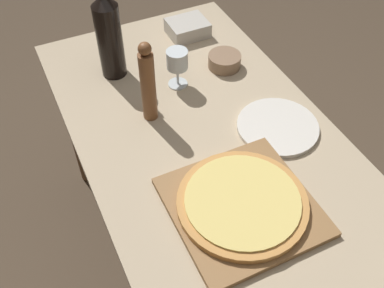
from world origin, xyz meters
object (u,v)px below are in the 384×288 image
object	(u,v)px
pizza	(242,202)
small_bowl	(224,61)
wine_bottle	(109,35)
wine_glass	(177,61)
pepper_mill	(148,84)

from	to	relation	value
pizza	small_bowl	size ratio (longest dim) A/B	2.98
wine_bottle	wine_glass	world-z (taller)	wine_bottle
wine_bottle	pepper_mill	world-z (taller)	wine_bottle
pizza	small_bowl	bearing A→B (deg)	66.14
wine_bottle	pepper_mill	distance (m)	0.26
pizza	small_bowl	world-z (taller)	small_bowl
pizza	wine_bottle	xyz separation A→B (m)	(-0.12, 0.69, 0.12)
pizza	wine_glass	distance (m)	0.54
pizza	pepper_mill	bearing A→B (deg)	101.14
pepper_mill	small_bowl	world-z (taller)	pepper_mill
wine_glass	pepper_mill	bearing A→B (deg)	-143.22
pepper_mill	small_bowl	xyz separation A→B (m)	(0.33, 0.13, -0.11)
wine_bottle	pizza	bearing A→B (deg)	-80.36
wine_glass	pizza	bearing A→B (deg)	-96.03
pizza	small_bowl	xyz separation A→B (m)	(0.25, 0.56, -0.01)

